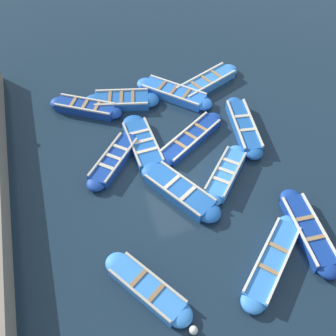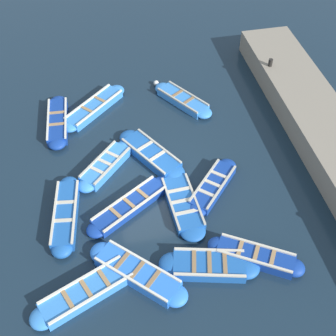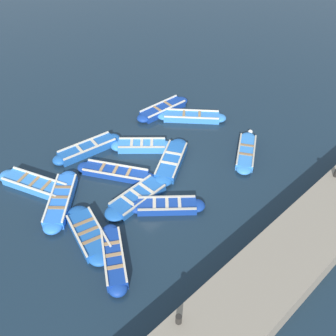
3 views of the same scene
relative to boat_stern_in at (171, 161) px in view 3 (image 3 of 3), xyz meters
name	(u,v)px [view 3 (image 3 of 3)]	position (x,y,z in m)	size (l,w,h in m)	color
ground_plane	(150,170)	(-0.38, -1.06, -0.19)	(120.00, 120.00, 0.00)	#162838
boat_stern_in	(171,161)	(0.00, 0.00, 0.00)	(2.60, 3.56, 0.44)	#1E59AD
boat_tucked	(246,152)	(2.08, 3.21, -0.02)	(2.48, 3.22, 0.39)	#3884E0
boat_alongside	(192,117)	(-1.99, 3.50, -0.01)	(3.37, 3.17, 0.41)	#3884E0
boat_end_of_row	(116,172)	(-1.27, -2.46, -0.03)	(3.64, 2.66, 0.37)	navy
boat_far_corner	(35,185)	(-3.13, -5.66, -0.01)	(3.91, 2.29, 0.43)	#3884E0
boat_outer_right	(163,109)	(-3.66, 2.85, 0.00)	(1.01, 3.60, 0.43)	navy
boat_near_quay	(114,258)	(2.56, -5.53, 0.01)	(3.22, 2.34, 0.46)	navy
boat_drifting	(89,234)	(0.94, -5.55, 0.00)	(3.51, 1.74, 0.45)	#1E59AD
boat_outer_left	(167,206)	(2.00, -2.20, -0.01)	(2.77, 2.95, 0.41)	navy
boat_centre	(138,197)	(0.69, -2.74, -0.04)	(1.14, 3.58, 0.36)	#1E59AD
boat_inner_gap	(142,146)	(-1.91, -0.26, 0.00)	(2.72, 2.81, 0.45)	#3884E0
boat_broadside	(87,149)	(-3.61, -2.42, 0.01)	(1.27, 3.77, 0.47)	#1E59AD
boat_bow_out	(61,200)	(-1.45, -5.34, 0.01)	(3.26, 3.25, 0.46)	blue
quay_wall	(288,260)	(7.26, -1.06, 0.35)	(2.48, 16.00, 1.09)	gray
bollard_north	(179,319)	(6.38, -5.86, 1.07)	(0.20, 0.20, 0.35)	black
bollard_mid_north	(336,173)	(6.38, 3.74, 1.07)	(0.20, 0.20, 0.35)	black
buoy_orange_near	(250,132)	(1.13, 4.80, -0.06)	(0.26, 0.26, 0.26)	silver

